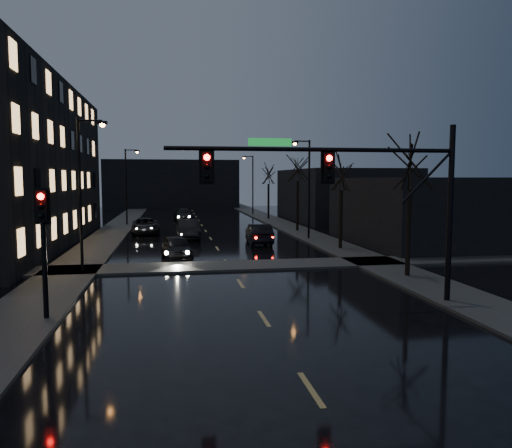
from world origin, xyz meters
name	(u,v)px	position (x,y,z in m)	size (l,w,h in m)	color
ground	(339,432)	(0.00, 0.00, 0.00)	(160.00, 160.00, 0.00)	black
sidewalk_left	(109,236)	(-8.50, 35.00, 0.06)	(3.00, 140.00, 0.12)	#2D2D2B
sidewalk_right	(301,232)	(8.50, 35.00, 0.06)	(3.00, 140.00, 0.12)	#2D2D2B
sidewalk_cross	(230,266)	(0.00, 18.50, 0.06)	(40.00, 3.00, 0.12)	#2D2D2B
commercial_right_near	(422,211)	(15.50, 26.00, 2.50)	(10.00, 14.00, 5.00)	black
commercial_right_far	(342,195)	(17.00, 48.00, 3.00)	(12.00, 18.00, 6.00)	black
far_block	(172,184)	(-3.00, 78.00, 4.00)	(22.00, 10.00, 8.00)	black
signal_mast	(360,180)	(3.85, 9.00, 4.87)	(11.11, 0.41, 7.00)	black
signal_pole_left	(43,235)	(-7.50, 8.99, 3.01)	(0.35, 0.41, 4.53)	black
tree_near	(411,152)	(8.40, 14.00, 6.22)	(3.52, 3.52, 8.08)	black
tree_mid_a	(342,165)	(8.40, 24.00, 5.83)	(3.30, 3.30, 7.58)	black
tree_mid_b	(298,160)	(8.40, 36.00, 6.61)	(3.74, 3.74, 8.59)	black
tree_far	(269,169)	(8.40, 50.00, 6.06)	(3.43, 3.43, 7.88)	black
streetlight_l_near	(84,182)	(-7.58, 18.00, 4.77)	(1.53, 0.28, 8.00)	black
streetlight_l_far	(128,180)	(-7.58, 45.00, 4.77)	(1.53, 0.28, 8.00)	black
streetlight_r_mid	(306,181)	(7.58, 30.00, 4.77)	(1.53, 0.28, 8.00)	black
streetlight_r_far	(251,180)	(7.58, 58.00, 4.77)	(1.53, 0.28, 8.00)	black
oncoming_car_a	(176,247)	(-2.88, 22.26, 0.69)	(1.63, 4.06, 1.38)	black
oncoming_car_b	(189,229)	(-1.80, 31.96, 0.79)	(1.67, 4.79, 1.58)	black
oncoming_car_c	(145,226)	(-5.48, 36.39, 0.72)	(2.38, 5.17, 1.44)	black
oncoming_car_d	(183,215)	(-1.80, 49.57, 0.70)	(1.97, 4.86, 1.41)	black
lead_car	(259,234)	(3.36, 28.04, 0.76)	(1.61, 4.61, 1.52)	black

